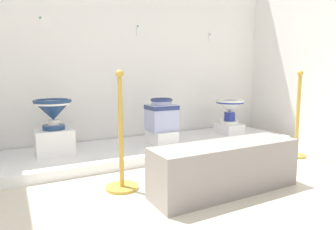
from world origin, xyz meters
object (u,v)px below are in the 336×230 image
Objects in this scene: antique_toilet_leftmost at (53,110)px; plinth_block_leftmost at (55,142)px; plinth_block_tall_cobalt at (229,128)px; antique_toilet_tall_cobalt at (230,107)px; info_placard_second at (140,30)px; museum_bench at (226,167)px; info_placard_third at (211,37)px; antique_toilet_rightmost at (162,114)px; stanchion_post_near_left at (121,157)px; info_placard_first at (44,22)px; plinth_block_rightmost at (162,137)px; stanchion_post_near_right at (297,130)px.

plinth_block_leftmost is at bearing 0.00° from antique_toilet_leftmost.
antique_toilet_tall_cobalt is (-0.00, 0.00, 0.31)m from plinth_block_tall_cobalt.
antique_toilet_leftmost is 2.62× the size of info_placard_second.
info_placard_second is at bearing 87.22° from museum_bench.
info_placard_third is (-0.02, 0.46, 1.04)m from antique_toilet_tall_cobalt.
plinth_block_leftmost is 1.26m from antique_toilet_rightmost.
stanchion_post_near_left reaches higher than museum_bench.
info_placard_first reaches higher than plinth_block_tall_cobalt.
antique_toilet_rightmost is at bearing -4.74° from plinth_block_leftmost.
plinth_block_rightmost is at bearing -4.74° from plinth_block_leftmost.
stanchion_post_near_left reaches higher than plinth_block_rightmost.
plinth_block_leftmost is 2.54× the size of info_placard_first.
museum_bench reaches higher than plinth_block_leftmost.
antique_toilet_rightmost is 1.18m from antique_toilet_tall_cobalt.
antique_toilet_rightmost is 1.40m from museum_bench.
info_placard_third is at bearing 26.34° from plinth_block_rightmost.
stanchion_post_near_right is at bearing 16.69° from museum_bench.
plinth_block_leftmost is at bearing -179.57° from antique_toilet_tall_cobalt.
antique_toilet_rightmost is at bearing -174.19° from antique_toilet_tall_cobalt.
antique_toilet_leftmost is 1.24m from antique_toilet_rightmost.
info_placard_third is 2.79m from stanchion_post_near_left.
museum_bench is (1.11, -1.47, -0.38)m from antique_toilet_leftmost.
stanchion_post_near_right reaches higher than antique_toilet_rightmost.
antique_toilet_leftmost is 1.02× the size of plinth_block_rightmost.
stanchion_post_near_left is 2.11m from stanchion_post_near_right.
plinth_block_tall_cobalt is 0.35× the size of stanchion_post_near_left.
info_placard_second is 2.34m from stanchion_post_near_right.
plinth_block_rightmost is at bearing -87.25° from info_placard_second.
plinth_block_leftmost is at bearing 110.74° from stanchion_post_near_left.
stanchion_post_near_left is (-0.84, -0.91, 0.09)m from plinth_block_rightmost.
antique_toilet_leftmost is 0.39× the size of stanchion_post_near_right.
plinth_block_rightmost is 2.57× the size of info_placard_second.
stanchion_post_near_right is (0.10, -1.53, -1.20)m from info_placard_third.
stanchion_post_near_left is 0.77× the size of museum_bench.
antique_toilet_rightmost is 0.98× the size of antique_toilet_tall_cobalt.
plinth_block_tall_cobalt is 2.80m from info_placard_first.
stanchion_post_near_right is at bearing -85.38° from antique_toilet_tall_cobalt.
info_placard_first is at bearing 169.24° from plinth_block_tall_cobalt.
museum_bench is at bearing -163.31° from stanchion_post_near_right.
info_placard_second is at bearing -180.00° from info_placard_third.
plinth_block_rightmost is (1.23, -0.10, -0.05)m from plinth_block_leftmost.
info_placard_third is at bearing 92.09° from plinth_block_tall_cobalt.
info_placard_first is at bearing 154.69° from plinth_block_rightmost.
stanchion_post_near_right reaches higher than plinth_block_rightmost.
plinth_block_rightmost is 0.30× the size of museum_bench.
antique_toilet_tall_cobalt is (1.18, 0.12, 0.30)m from plinth_block_rightmost.
info_placard_second is at bearing 21.51° from antique_toilet_leftmost.
plinth_block_leftmost is 2.75m from info_placard_third.
plinth_block_leftmost is 0.96× the size of antique_toilet_rightmost.
plinth_block_leftmost is at bearing -158.49° from info_placard_second.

